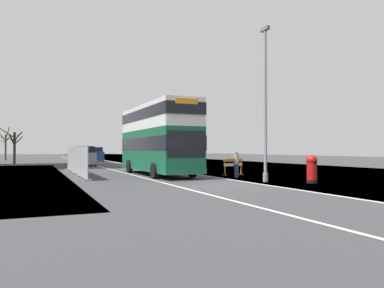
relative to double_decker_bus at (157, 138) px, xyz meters
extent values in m
cube|color=#38383A|center=(0.17, -9.28, -2.71)|extent=(140.00, 280.00, 0.10)
cube|color=#B2AFA8|center=(2.79, -9.28, -2.67)|extent=(0.24, 196.00, 0.01)
cube|color=silver|center=(-1.71, -9.28, -2.67)|extent=(0.16, 168.00, 0.01)
cube|color=#145638|center=(0.00, 0.01, -0.87)|extent=(2.67, 11.06, 2.89)
cube|color=silver|center=(0.00, 0.01, 0.78)|extent=(2.67, 11.06, 0.40)
cube|color=silver|center=(0.00, 0.01, 1.66)|extent=(2.64, 10.95, 1.37)
cube|color=black|center=(0.00, 0.01, -0.44)|extent=(2.69, 11.17, 0.92)
cube|color=black|center=(0.00, 0.01, 1.66)|extent=(2.68, 11.12, 0.75)
cube|color=black|center=(0.04, -5.53, -0.51)|extent=(2.39, 0.08, 1.59)
cube|color=orange|center=(0.04, -5.53, 2.03)|extent=(1.43, 0.07, 0.32)
cube|color=#145638|center=(0.00, 0.01, -2.13)|extent=(2.69, 11.17, 0.36)
cylinder|color=black|center=(-1.27, -3.42, -2.16)|extent=(0.31, 1.00, 1.00)
cylinder|color=black|center=(1.32, -3.41, -2.16)|extent=(0.31, 1.00, 1.00)
cylinder|color=black|center=(-1.32, 3.04, -2.16)|extent=(0.31, 1.00, 1.00)
cylinder|color=black|center=(1.28, 3.06, -2.16)|extent=(0.31, 1.00, 1.00)
cylinder|color=gray|center=(3.83, -8.09, 1.63)|extent=(0.18, 0.18, 8.59)
cube|color=slate|center=(3.83, -8.09, 6.05)|extent=(0.20, 0.70, 0.20)
cylinder|color=gray|center=(3.83, -8.09, -2.41)|extent=(0.29, 0.29, 0.50)
cylinder|color=black|center=(5.70, -9.76, -2.57)|extent=(0.58, 0.58, 0.18)
cylinder|color=#B71414|center=(5.70, -9.76, -1.95)|extent=(0.54, 0.54, 1.07)
sphere|color=#B71414|center=(5.70, -9.76, -1.41)|extent=(0.60, 0.60, 0.60)
cube|color=black|center=(5.70, -10.04, -1.55)|extent=(0.22, 0.03, 0.07)
cube|color=orange|center=(4.68, -2.85, -1.57)|extent=(1.63, 0.37, 0.20)
cube|color=white|center=(4.68, -2.85, -1.89)|extent=(1.63, 0.37, 0.20)
cube|color=orange|center=(3.95, -2.98, -2.12)|extent=(0.08, 0.08, 1.09)
cube|color=black|center=(3.95, -2.98, -2.62)|extent=(0.21, 0.46, 0.08)
cube|color=orange|center=(5.40, -2.72, -2.12)|extent=(0.08, 0.08, 1.09)
cube|color=black|center=(5.40, -2.72, -2.62)|extent=(0.21, 0.46, 0.08)
cube|color=#A8AAAD|center=(-5.38, -1.93, -1.62)|extent=(0.04, 3.26, 1.99)
cube|color=#A8AAAD|center=(-5.38, 1.47, -1.62)|extent=(0.04, 3.26, 1.99)
cube|color=#A8AAAD|center=(-5.38, 4.87, -1.62)|extent=(0.04, 3.26, 1.99)
cube|color=#A8AAAD|center=(-5.38, 8.27, -1.62)|extent=(0.04, 3.26, 1.99)
cylinder|color=#939699|center=(-5.38, -3.63, -1.62)|extent=(0.06, 0.06, 2.09)
cube|color=gray|center=(-5.38, -3.63, -2.60)|extent=(0.44, 0.20, 0.12)
cylinder|color=#939699|center=(-5.38, -0.23, -1.62)|extent=(0.06, 0.06, 2.09)
cube|color=gray|center=(-5.38, -0.23, -2.60)|extent=(0.44, 0.20, 0.12)
cylinder|color=#939699|center=(-5.38, 3.17, -1.62)|extent=(0.06, 0.06, 2.09)
cube|color=gray|center=(-5.38, 3.17, -2.60)|extent=(0.44, 0.20, 0.12)
cylinder|color=#939699|center=(-5.38, 6.57, -1.62)|extent=(0.06, 0.06, 2.09)
cube|color=gray|center=(-5.38, 6.57, -2.60)|extent=(0.44, 0.20, 0.12)
cylinder|color=#939699|center=(-5.38, 9.97, -1.62)|extent=(0.06, 0.06, 2.09)
cube|color=gray|center=(-5.38, 9.97, -2.60)|extent=(0.44, 0.20, 0.12)
cube|color=gray|center=(-2.81, 17.48, -1.83)|extent=(1.73, 4.24, 1.31)
cube|color=black|center=(-2.81, 17.48, -0.82)|extent=(1.59, 2.33, 0.72)
cylinder|color=black|center=(-1.95, 18.79, -2.36)|extent=(0.20, 0.60, 0.60)
cylinder|color=black|center=(-3.68, 18.79, -2.36)|extent=(0.20, 0.60, 0.60)
cylinder|color=black|center=(-1.95, 16.16, -2.36)|extent=(0.20, 0.60, 0.60)
cylinder|color=black|center=(-3.68, 16.16, -2.36)|extent=(0.20, 0.60, 0.60)
cube|color=slate|center=(-2.53, 24.65, -1.84)|extent=(1.77, 3.89, 1.28)
cube|color=black|center=(-2.53, 24.65, -0.82)|extent=(1.63, 2.14, 0.76)
cylinder|color=black|center=(-1.65, 25.85, -2.36)|extent=(0.20, 0.60, 0.60)
cylinder|color=black|center=(-3.42, 25.85, -2.36)|extent=(0.20, 0.60, 0.60)
cylinder|color=black|center=(-1.65, 23.44, -2.36)|extent=(0.20, 0.60, 0.60)
cylinder|color=black|center=(-3.42, 23.44, -2.36)|extent=(0.20, 0.60, 0.60)
cube|color=navy|center=(0.39, 31.23, -1.82)|extent=(1.74, 4.23, 1.32)
cube|color=black|center=(0.39, 31.23, -0.82)|extent=(1.60, 2.33, 0.67)
cylinder|color=black|center=(1.26, 32.54, -2.36)|extent=(0.20, 0.60, 0.60)
cylinder|color=black|center=(-0.48, 32.54, -2.36)|extent=(0.20, 0.60, 0.60)
cylinder|color=black|center=(1.26, 29.92, -2.36)|extent=(0.20, 0.60, 0.60)
cylinder|color=black|center=(-0.48, 29.92, -2.36)|extent=(0.20, 0.60, 0.60)
cylinder|color=#4C3D2D|center=(-10.44, 25.49, -0.66)|extent=(0.30, 0.30, 4.00)
cylinder|color=#4C3D2D|center=(-10.01, 25.47, 0.89)|extent=(0.97, 0.17, 1.09)
cylinder|color=#4C3D2D|center=(-10.03, 26.22, 0.32)|extent=(0.98, 1.58, 1.12)
cylinder|color=#4C3D2D|center=(-10.67, 25.88, 0.10)|extent=(0.61, 0.92, 0.95)
cylinder|color=#4C3D2D|center=(-11.32, 25.48, 1.25)|extent=(1.82, 0.13, 1.25)
cylinder|color=#4C3D2D|center=(-10.73, 25.03, 0.49)|extent=(0.74, 1.07, 0.98)
cylinder|color=#4C3D2D|center=(-10.21, 24.92, 0.53)|extent=(0.57, 1.22, 0.95)
cylinder|color=#4C3D2D|center=(-12.45, 42.10, -0.52)|extent=(0.29, 0.29, 4.28)
cylinder|color=#4C3D2D|center=(-11.61, 42.08, 1.18)|extent=(1.73, 0.13, 1.29)
cylinder|color=#4C3D2D|center=(-12.03, 42.52, 1.07)|extent=(0.98, 1.00, 0.86)
cylinder|color=#4C3D2D|center=(-12.88, 42.72, 0.22)|extent=(0.98, 1.34, 1.13)
cylinder|color=#4C3D2D|center=(-13.13, 41.93, 1.47)|extent=(1.47, 0.47, 1.52)
cylinder|color=#4C3D2D|center=(-12.74, 41.23, 0.79)|extent=(0.70, 1.82, 1.19)
cylinder|color=#4C3D2D|center=(-12.15, 41.52, 1.83)|extent=(0.77, 1.32, 1.98)
cylinder|color=#2D3342|center=(3.89, -4.69, -2.22)|extent=(0.29, 0.29, 0.89)
cylinder|color=#B2A89E|center=(3.89, -4.69, -1.46)|extent=(0.34, 0.34, 0.63)
sphere|color=#937056|center=(3.89, -4.69, -1.04)|extent=(0.22, 0.22, 0.22)
camera|label=1|loc=(-8.31, -25.95, -0.83)|focal=34.98mm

